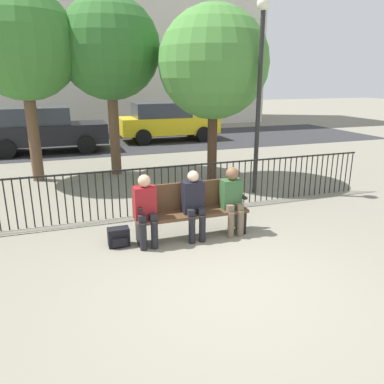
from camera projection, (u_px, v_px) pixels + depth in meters
The scene contains 15 objects.
ground_plane at pixel (233, 285), 4.88m from camera, with size 80.00×80.00×0.00m, color gray.
park_bench at pixel (190, 208), 6.28m from camera, with size 1.91×0.45×0.92m.
seated_person_0 at pixel (146, 207), 5.87m from camera, with size 0.34×0.39×1.16m.
seated_person_1 at pixel (194, 202), 6.13m from camera, with size 0.34×0.39×1.16m.
seated_person_2 at pixel (232, 197), 6.34m from camera, with size 0.34×0.39×1.17m.
backpack at pixel (119, 237), 5.98m from camera, with size 0.34×0.24×0.30m.
fence_railing at pixel (169, 185), 7.41m from camera, with size 9.01×0.03×0.95m.
tree_0 at pixel (23, 45), 8.96m from camera, with size 2.66×2.66×4.70m.
tree_1 at pixel (213, 64), 9.06m from camera, with size 2.69×2.69×4.29m.
tree_2 at pixel (109, 49), 9.68m from camera, with size 2.64×2.64×4.66m.
lamp_post at pixel (260, 72), 8.08m from camera, with size 0.28×0.28×4.20m.
street_surface at pixel (111, 143), 15.72m from camera, with size 24.00×6.00×0.01m.
parked_car_0 at pixel (44, 129), 13.51m from camera, with size 4.20×1.94×1.62m.
parked_car_1 at pixel (166, 121), 16.10m from camera, with size 4.20×1.94×1.62m.
building_facade at pixel (84, 0), 20.97m from camera, with size 20.00×6.00×13.62m.
Camera 1 is at (-1.94, -3.90, 2.57)m, focal length 35.00 mm.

